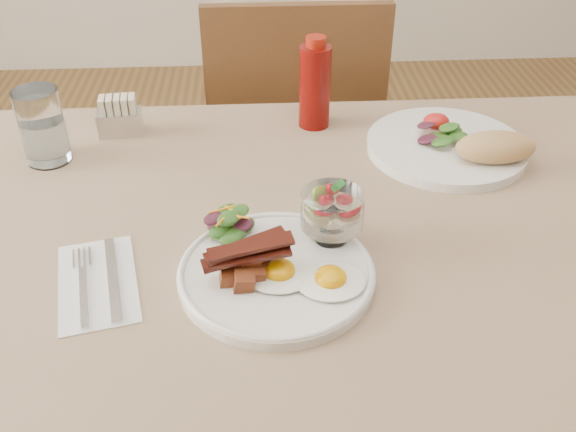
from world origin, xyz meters
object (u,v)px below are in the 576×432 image
sugar_caddy (120,118)px  water_glass (43,131)px  main_plate (276,274)px  table (319,266)px  second_plate (457,145)px  ketchup_bottle (315,85)px  chair_far (293,144)px  fruit_cup (332,210)px  hot_sauce_bottle (321,93)px

sugar_caddy → water_glass: water_glass is taller
main_plate → table: bearing=59.8°
sugar_caddy → table: bearing=-46.9°
second_plate → ketchup_bottle: bearing=151.9°
chair_far → main_plate: bearing=-95.5°
table → fruit_cup: (0.01, -0.06, 0.16)m
main_plate → ketchup_bottle: bearing=78.4°
main_plate → ketchup_bottle: ketchup_bottle is taller
chair_far → second_plate: bearing=-59.3°
chair_far → water_glass: bearing=-137.6°
chair_far → ketchup_bottle: (0.02, -0.33, 0.31)m
sugar_caddy → water_glass: (-0.12, -0.10, 0.03)m
chair_far → water_glass: 0.71m
table → ketchup_bottle: size_ratio=7.28×
hot_sauce_bottle → sugar_caddy: 0.40m
table → water_glass: bearing=154.7°
chair_far → hot_sauce_bottle: chair_far is taller
fruit_cup → ketchup_bottle: 0.40m
table → water_glass: (-0.48, 0.23, 0.15)m
main_plate → second_plate: size_ratio=0.94×
second_plate → sugar_caddy: size_ratio=3.35×
main_plate → fruit_cup: (0.08, 0.07, 0.06)m
fruit_cup → water_glass: (-0.49, 0.29, -0.01)m
table → chair_far: chair_far is taller
table → main_plate: main_plate is taller
chair_far → hot_sauce_bottle: size_ratio=7.22×
fruit_cup → water_glass: size_ratio=0.68×
main_plate → hot_sauce_bottle: (0.11, 0.48, 0.05)m
fruit_cup → main_plate: bearing=-140.9°
chair_far → fruit_cup: (0.01, -0.73, 0.30)m
fruit_cup → hot_sauce_bottle: (0.03, 0.41, -0.01)m
water_glass → sugar_caddy: bearing=39.3°
second_plate → ketchup_bottle: (-0.25, 0.14, 0.07)m
second_plate → water_glass: 0.75m
main_plate → second_plate: bearing=43.4°
second_plate → ketchup_bottle: size_ratio=1.63×
fruit_cup → second_plate: fruit_cup is taller
water_glass → chair_far: bearing=42.4°
sugar_caddy → chair_far: bearing=38.1°
second_plate → hot_sauce_bottle: hot_sauce_bottle is taller
table → sugar_caddy: 0.50m
ketchup_bottle → chair_far: bearing=93.5°
table → hot_sauce_bottle: (0.03, 0.35, 0.15)m
chair_far → ketchup_bottle: bearing=-86.5°
chair_far → hot_sauce_bottle: (0.03, -0.31, 0.29)m
chair_far → second_plate: (0.27, -0.46, 0.25)m
main_plate → fruit_cup: bearing=39.1°
chair_far → water_glass: size_ratio=6.76×
ketchup_bottle → water_glass: size_ratio=1.33×
chair_far → main_plate: (-0.08, -0.79, 0.24)m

